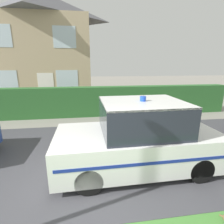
{
  "coord_description": "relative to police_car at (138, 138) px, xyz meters",
  "views": [
    {
      "loc": [
        0.07,
        -1.43,
        2.6
      ],
      "look_at": [
        0.9,
        4.24,
        1.05
      ],
      "focal_mm": 28.0,
      "sensor_mm": 36.0,
      "label": 1
    }
  ],
  "objects": [
    {
      "name": "road_strip",
      "position": [
        -1.32,
        0.9,
        -0.81
      ],
      "size": [
        28.0,
        5.09,
        0.01
      ],
      "primitive_type": "cube",
      "color": "#424247",
      "rests_on": "ground"
    },
    {
      "name": "garden_hedge",
      "position": [
        -0.03,
        5.02,
        -0.05
      ],
      "size": [
        12.79,
        0.63,
        1.51
      ],
      "primitive_type": "cube",
      "color": "#2D662D",
      "rests_on": "ground"
    },
    {
      "name": "police_car",
      "position": [
        0.0,
        0.0,
        0.0
      ],
      "size": [
        4.06,
        1.89,
        1.87
      ],
      "rotation": [
        0.0,
        0.0,
        3.15
      ],
      "color": "black",
      "rests_on": "road_strip"
    },
    {
      "name": "house_left",
      "position": [
        -4.38,
        10.79,
        3.12
      ],
      "size": [
        7.24,
        5.67,
        7.73
      ],
      "color": "tan",
      "rests_on": "ground"
    }
  ]
}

